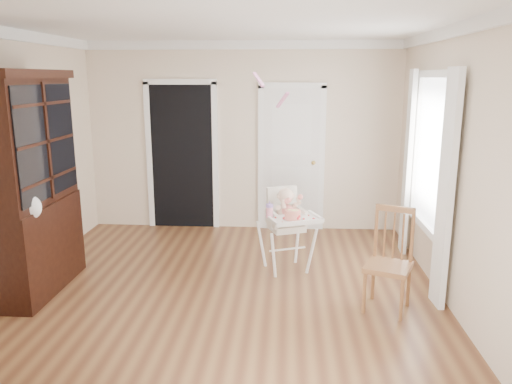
# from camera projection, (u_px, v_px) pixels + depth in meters

# --- Properties ---
(floor) EXTENTS (5.00, 5.00, 0.00)m
(floor) POSITION_uv_depth(u_px,v_px,m) (222.00, 298.00, 5.09)
(floor) COLOR #54301D
(floor) RESTS_ON ground
(ceiling) EXTENTS (5.00, 5.00, 0.00)m
(ceiling) POSITION_uv_depth(u_px,v_px,m) (217.00, 21.00, 4.48)
(ceiling) COLOR white
(ceiling) RESTS_ON wall_back
(wall_back) EXTENTS (4.50, 0.00, 4.50)m
(wall_back) POSITION_uv_depth(u_px,v_px,m) (243.00, 137.00, 7.22)
(wall_back) COLOR beige
(wall_back) RESTS_ON floor
(wall_right) EXTENTS (0.00, 5.00, 5.00)m
(wall_right) POSITION_uv_depth(u_px,v_px,m) (459.00, 171.00, 4.64)
(wall_right) COLOR beige
(wall_right) RESTS_ON floor
(crown_molding) EXTENTS (4.50, 5.00, 0.12)m
(crown_molding) POSITION_uv_depth(u_px,v_px,m) (217.00, 28.00, 4.50)
(crown_molding) COLOR white
(crown_molding) RESTS_ON ceiling
(doorway) EXTENTS (1.06, 0.05, 2.22)m
(doorway) POSITION_uv_depth(u_px,v_px,m) (182.00, 154.00, 7.31)
(doorway) COLOR black
(doorway) RESTS_ON wall_back
(closet_door) EXTENTS (0.96, 0.09, 2.13)m
(closet_door) POSITION_uv_depth(u_px,v_px,m) (291.00, 160.00, 7.22)
(closet_door) COLOR white
(closet_door) RESTS_ON wall_back
(window_right) EXTENTS (0.13, 1.84, 2.30)m
(window_right) POSITION_uv_depth(u_px,v_px,m) (428.00, 163.00, 5.44)
(window_right) COLOR white
(window_right) RESTS_ON wall_right
(high_chair) EXTENTS (0.77, 0.85, 0.99)m
(high_chair) POSITION_uv_depth(u_px,v_px,m) (287.00, 220.00, 5.72)
(high_chair) COLOR white
(high_chair) RESTS_ON floor
(baby) EXTENTS (0.33, 0.24, 0.44)m
(baby) POSITION_uv_depth(u_px,v_px,m) (286.00, 207.00, 5.71)
(baby) COLOR beige
(baby) RESTS_ON high_chair
(cake) EXTENTS (0.23, 0.23, 0.11)m
(cake) POSITION_uv_depth(u_px,v_px,m) (293.00, 215.00, 5.45)
(cake) COLOR silver
(cake) RESTS_ON high_chair
(sippy_cup) EXTENTS (0.08, 0.08, 0.20)m
(sippy_cup) POSITION_uv_depth(u_px,v_px,m) (269.00, 210.00, 5.50)
(sippy_cup) COLOR pink
(sippy_cup) RESTS_ON high_chair
(china_cabinet) EXTENTS (0.60, 1.35, 2.28)m
(china_cabinet) POSITION_uv_depth(u_px,v_px,m) (28.00, 185.00, 5.06)
(china_cabinet) COLOR black
(china_cabinet) RESTS_ON floor
(dining_chair) EXTENTS (0.53, 0.53, 1.00)m
(dining_chair) POSITION_uv_depth(u_px,v_px,m) (389.00, 263.00, 4.78)
(dining_chair) COLOR brown
(dining_chair) RESTS_ON floor
(streamer) EXTENTS (0.15, 0.48, 0.15)m
(streamer) POSITION_uv_depth(u_px,v_px,m) (258.00, 79.00, 5.08)
(streamer) COLOR #FF93CF
(streamer) RESTS_ON ceiling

